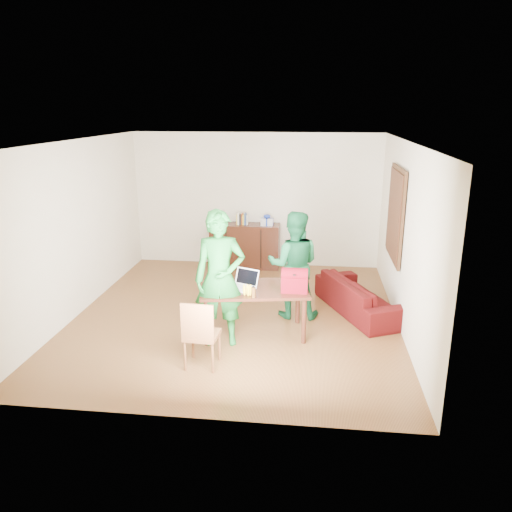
# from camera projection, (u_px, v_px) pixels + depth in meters

# --- Properties ---
(room) EXTENTS (5.20, 5.70, 2.90)m
(room) POSITION_uv_depth(u_px,v_px,m) (237.00, 233.00, 7.66)
(room) COLOR #4A2812
(room) RESTS_ON ground
(table) EXTENTS (1.62, 1.08, 0.71)m
(table) POSITION_uv_depth(u_px,v_px,m) (254.00, 293.00, 7.11)
(table) COLOR black
(table) RESTS_ON ground
(chair) EXTENTS (0.44, 0.42, 0.91)m
(chair) POSITION_uv_depth(u_px,v_px,m) (202.00, 347.00, 6.30)
(chair) COLOR brown
(chair) RESTS_ON ground
(person_near) EXTENTS (0.75, 0.56, 1.89)m
(person_near) POSITION_uv_depth(u_px,v_px,m) (220.00, 279.00, 6.74)
(person_near) COLOR #166523
(person_near) RESTS_ON ground
(person_far) EXTENTS (0.82, 0.64, 1.68)m
(person_far) POSITION_uv_depth(u_px,v_px,m) (294.00, 265.00, 7.68)
(person_far) COLOR #145C33
(person_far) RESTS_ON ground
(laptop) EXTENTS (0.43, 0.38, 0.26)m
(laptop) POSITION_uv_depth(u_px,v_px,m) (241.00, 286.00, 7.03)
(laptop) COLOR white
(laptop) RESTS_ON table
(bananas) EXTENTS (0.18, 0.13, 0.06)m
(bananas) POSITION_uv_depth(u_px,v_px,m) (247.00, 293.00, 6.79)
(bananas) COLOR yellow
(bananas) RESTS_ON table
(bottle) EXTENTS (0.06, 0.06, 0.16)m
(bottle) POSITION_uv_depth(u_px,v_px,m) (254.00, 292.00, 6.71)
(bottle) COLOR #5B3514
(bottle) RESTS_ON table
(red_bag) EXTENTS (0.36, 0.21, 0.27)m
(red_bag) POSITION_uv_depth(u_px,v_px,m) (295.00, 282.00, 6.91)
(red_bag) COLOR maroon
(red_bag) RESTS_ON table
(sofa) EXTENTS (1.43, 1.98, 0.54)m
(sofa) POSITION_uv_depth(u_px,v_px,m) (360.00, 296.00, 7.98)
(sofa) COLOR #360807
(sofa) RESTS_ON ground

